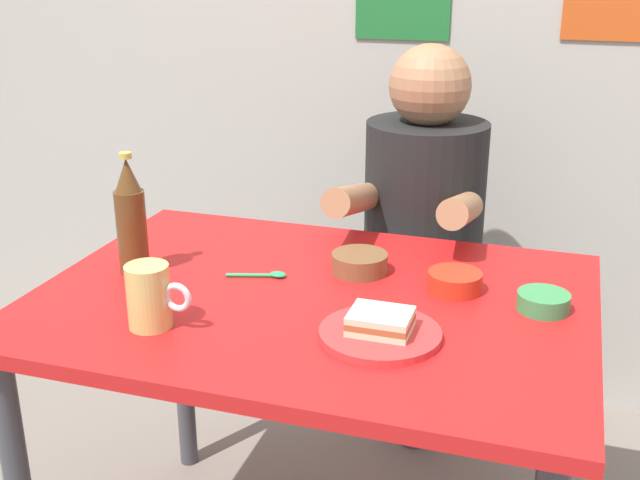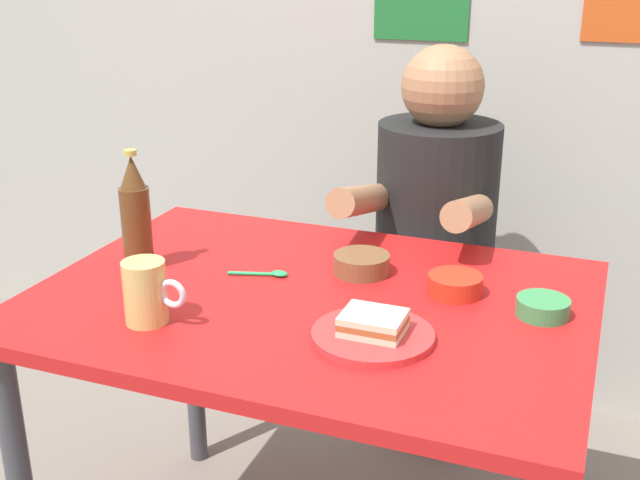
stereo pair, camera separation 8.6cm
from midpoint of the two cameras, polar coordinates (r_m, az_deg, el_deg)
The scene contains 11 objects.
dining_table at distance 1.63m, azimuth -2.07°, elevation -7.00°, with size 1.10×0.80×0.74m.
stool at distance 2.28m, azimuth 5.99°, elevation -7.05°, with size 0.34×0.34×0.45m.
person_seated at distance 2.11m, azimuth 6.34°, elevation 2.91°, with size 0.33×0.56×0.72m.
plate_orange at distance 1.42m, azimuth 2.62°, elevation -6.80°, with size 0.22×0.22×0.01m, color red.
sandwich at distance 1.41m, azimuth 2.64°, elevation -5.90°, with size 0.11×0.09×0.04m.
beer_mug at distance 1.48m, azimuth -13.80°, elevation -3.98°, with size 0.13×0.08×0.12m.
beer_bottle at distance 1.71m, azimuth -14.85°, elevation 1.46°, with size 0.06×0.06×0.26m.
sauce_bowl_chili at distance 1.61m, azimuth 8.20°, elevation -2.92°, with size 0.11×0.11×0.04m.
condiment_bowl_brown at distance 1.69m, azimuth 1.42°, elevation -1.61°, with size 0.12×0.12×0.04m.
dip_bowl_green at distance 1.56m, azimuth 14.30°, elevation -4.30°, with size 0.10×0.10×0.03m.
spoon at distance 1.67m, azimuth -5.27°, elevation -2.53°, with size 0.12×0.05×0.01m.
Camera 1 is at (0.46, -1.37, 1.40)m, focal length 44.38 mm.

